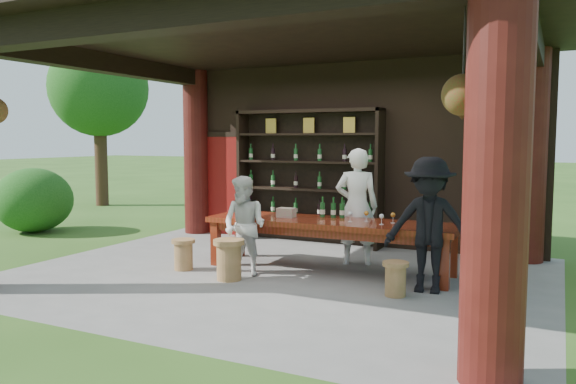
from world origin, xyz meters
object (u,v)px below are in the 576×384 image
at_px(stool_near_left, 229,259).
at_px(stool_near_right, 395,278).
at_px(stool_far_left, 183,254).
at_px(host, 357,206).
at_px(wine_shelf, 308,177).
at_px(guest_woman, 245,226).
at_px(napkin_basket, 286,213).
at_px(guest_man, 429,225).
at_px(tasting_table, 329,228).

bearing_deg(stool_near_left, stool_near_right, 5.58).
bearing_deg(stool_near_left, stool_far_left, 166.74).
xyz_separation_m(stool_far_left, host, (2.16, 1.50, 0.65)).
bearing_deg(wine_shelf, guest_woman, -85.54).
relative_size(host, napkin_basket, 6.87).
relative_size(wine_shelf, guest_man, 1.64).
distance_m(stool_near_right, stool_far_left, 3.19).
xyz_separation_m(tasting_table, guest_man, (1.54, -0.51, 0.22)).
xyz_separation_m(stool_near_left, guest_man, (2.57, 0.59, 0.56)).
xyz_separation_m(stool_near_right, guest_woman, (-2.21, 0.13, 0.48)).
height_order(stool_near_right, guest_man, guest_man).
relative_size(stool_far_left, guest_man, 0.27).
distance_m(wine_shelf, guest_woman, 2.70).
distance_m(wine_shelf, host, 1.92).
relative_size(host, guest_woman, 1.27).
bearing_deg(host, wine_shelf, -61.06).
distance_m(wine_shelf, stool_near_right, 3.81).
xyz_separation_m(stool_near_right, napkin_basket, (-1.93, 0.87, 0.59)).
xyz_separation_m(stool_near_right, stool_far_left, (-3.19, -0.00, 0.02)).
bearing_deg(guest_man, napkin_basket, 162.71).
height_order(host, guest_woman, host).
distance_m(tasting_table, stool_near_left, 1.55).
xyz_separation_m(wine_shelf, stool_far_left, (-0.77, -2.77, -0.99)).
bearing_deg(wine_shelf, host, -42.31).
bearing_deg(host, guest_woman, 30.35).
bearing_deg(napkin_basket, guest_woman, -111.01).
bearing_deg(stool_near_left, wine_shelf, 93.05).
bearing_deg(stool_near_right, wine_shelf, 131.18).
distance_m(stool_far_left, guest_woman, 1.08).
bearing_deg(host, stool_near_right, 105.68).
relative_size(stool_near_left, host, 0.31).
xyz_separation_m(tasting_table, napkin_basket, (-0.70, -0.01, 0.18)).
xyz_separation_m(guest_man, napkin_basket, (-2.24, 0.51, -0.03)).
height_order(wine_shelf, stool_near_right, wine_shelf).
bearing_deg(tasting_table, guest_man, -18.35).
relative_size(stool_near_left, guest_man, 0.33).
distance_m(stool_far_left, guest_man, 3.57).
bearing_deg(stool_far_left, wine_shelf, 74.55).
bearing_deg(tasting_table, stool_far_left, -155.72).
relative_size(stool_near_left, stool_far_left, 1.23).
bearing_deg(tasting_table, guest_woman, -142.59).
height_order(wine_shelf, stool_near_left, wine_shelf).
relative_size(wine_shelf, stool_near_left, 5.00).
bearing_deg(guest_man, stool_far_left, -178.48).
height_order(wine_shelf, guest_man, wine_shelf).
relative_size(tasting_table, stool_near_right, 8.65).
distance_m(stool_near_right, guest_woman, 2.27).
bearing_deg(wine_shelf, stool_near_left, -86.95).
bearing_deg(stool_near_right, stool_far_left, -179.94).
bearing_deg(guest_woman, napkin_basket, 74.17).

